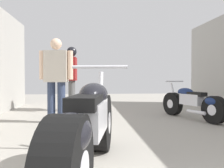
# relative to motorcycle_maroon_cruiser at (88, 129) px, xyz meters

# --- Properties ---
(ground_plane) EXTENTS (18.83, 18.83, 0.00)m
(ground_plane) POSITION_rel_motorcycle_maroon_cruiser_xyz_m (0.78, 1.99, -0.45)
(ground_plane) COLOR #9E998E
(motorcycle_maroon_cruiser) EXTENTS (0.78, 2.29, 1.07)m
(motorcycle_maroon_cruiser) POSITION_rel_motorcycle_maroon_cruiser_xyz_m (0.00, 0.00, 0.00)
(motorcycle_maroon_cruiser) COLOR black
(motorcycle_maroon_cruiser) RESTS_ON ground_plane
(motorcycle_black_naked) EXTENTS (0.84, 1.76, 0.85)m
(motorcycle_black_naked) POSITION_rel_motorcycle_maroon_cruiser_xyz_m (2.29, 2.88, -0.09)
(motorcycle_black_naked) COLOR black
(motorcycle_black_naked) RESTS_ON ground_plane
(mechanic_in_blue) EXTENTS (0.69, 0.30, 1.72)m
(mechanic_in_blue) POSITION_rel_motorcycle_maroon_cruiser_xyz_m (-0.66, 2.76, 0.52)
(mechanic_in_blue) COLOR #2D3851
(mechanic_in_blue) RESTS_ON ground_plane
(mechanic_with_helmet) EXTENTS (0.27, 0.70, 1.78)m
(mechanic_with_helmet) POSITION_rel_motorcycle_maroon_cruiser_xyz_m (-0.47, 4.54, 0.62)
(mechanic_with_helmet) COLOR #4C4C4C
(mechanic_with_helmet) RESTS_ON ground_plane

